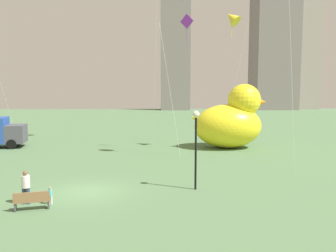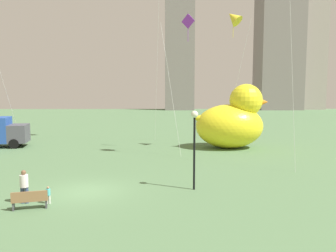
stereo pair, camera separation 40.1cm
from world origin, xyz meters
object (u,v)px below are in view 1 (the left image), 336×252
Objects in this scene: kite_yellow at (232,18)px; kite_purple at (185,27)px; lamppost at (196,134)px; person_adult at (26,186)px; park_bench at (32,200)px; giant_inflatable_duck at (230,121)px; person_child at (50,195)px.

kite_yellow reaches higher than kite_purple.
person_adult is at bearing -165.17° from lamppost.
park_bench is 9.08m from lamppost.
giant_inflatable_duck is 9.53m from kite_purple.
park_bench is 1.03m from person_child.
person_child is (0.61, 0.82, 0.01)m from park_bench.
giant_inflatable_duck is at bearing 52.94° from park_bench.
kite_purple is (-4.08, -0.54, -0.89)m from kite_yellow.
person_child is at bearing 53.38° from park_bench.
giant_inflatable_duck is at bearing 76.83° from kite_yellow.
kite_purple is at bearing 60.83° from park_bench.
lamppost reaches higher than person_child.
person_child is 20.17m from giant_inflatable_duck.
lamppost is at bearing 21.70° from park_bench.
kite_yellow reaches higher than park_bench.
giant_inflatable_duck is 1.62× the size of lamppost.
lamppost is at bearing 14.83° from person_adult.
person_adult is at bearing -131.83° from kite_yellow.
person_child is at bearing -128.89° from kite_yellow.
kite_purple is at bearing 61.31° from person_child.
giant_inflatable_duck is (12.71, 16.84, 2.07)m from park_bench.
person_adult is at bearing -129.89° from giant_inflatable_duck.
giant_inflatable_duck is at bearing 52.92° from person_child.
park_bench is at bearing -128.78° from kite_yellow.
person_child is at bearing -4.31° from person_adult.
lamppost is (8.05, 3.20, 2.70)m from park_bench.
giant_inflatable_duck is (13.30, 15.92, 1.61)m from person_adult.
person_child is 0.20× the size of lamppost.
lamppost is (-4.66, -13.63, 0.63)m from giant_inflatable_duck.
kite_purple reaches higher than person_child.
person_child is 0.07× the size of kite_purple.
giant_inflatable_duck reaches higher than person_adult.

